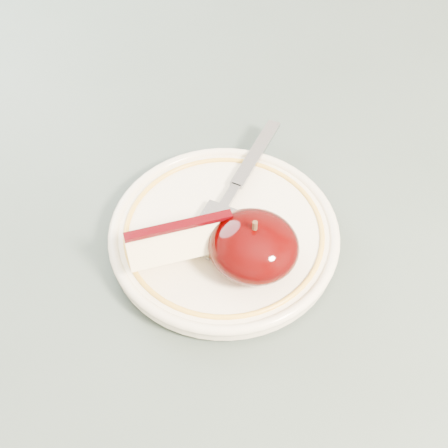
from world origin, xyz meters
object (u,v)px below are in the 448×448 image
(plate, at_px, (224,234))
(fork, at_px, (235,187))
(table, at_px, (281,288))
(apple_half, at_px, (254,246))

(plate, relative_size, fork, 1.14)
(table, relative_size, apple_half, 12.46)
(apple_half, xyz_separation_m, fork, (-0.04, 0.07, -0.02))
(fork, bearing_deg, apple_half, -145.15)
(plate, relative_size, apple_half, 2.70)
(apple_half, bearing_deg, fork, 119.04)
(apple_half, bearing_deg, table, 70.99)
(apple_half, bearing_deg, plate, 145.69)
(table, distance_m, apple_half, 0.14)
(plate, xyz_separation_m, fork, (-0.01, 0.05, 0.01))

